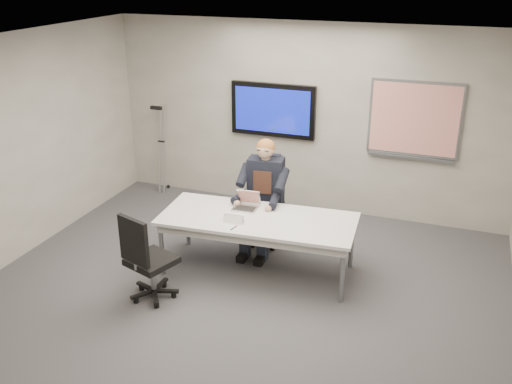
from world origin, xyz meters
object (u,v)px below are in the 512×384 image
(office_chair_near, at_px, (149,273))
(seated_person, at_px, (261,208))
(office_chair_far, at_px, (266,216))
(conference_table, at_px, (258,224))
(laptop, at_px, (246,204))

(office_chair_near, height_order, seated_person, seated_person)
(seated_person, bearing_deg, office_chair_near, -122.73)
(office_chair_far, xyz_separation_m, seated_person, (0.02, -0.27, 0.24))
(office_chair_far, distance_m, seated_person, 0.36)
(conference_table, height_order, office_chair_far, office_chair_far)
(conference_table, relative_size, office_chair_far, 2.09)
(office_chair_far, relative_size, seated_person, 0.78)
(conference_table, distance_m, laptop, 0.35)
(office_chair_far, bearing_deg, office_chair_near, -133.80)
(seated_person, height_order, laptop, seated_person)
(office_chair_far, bearing_deg, conference_table, -99.45)
(office_chair_near, height_order, laptop, office_chair_near)
(seated_person, relative_size, laptop, 4.83)
(office_chair_far, xyz_separation_m, laptop, (-0.06, -0.58, 0.42))
(conference_table, xyz_separation_m, laptop, (-0.23, 0.22, 0.14))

